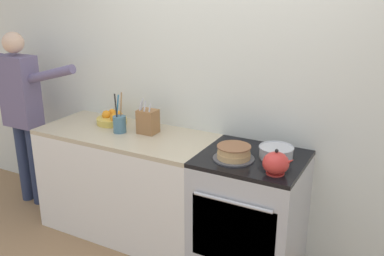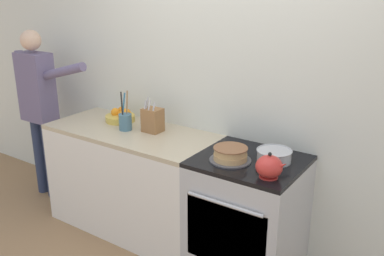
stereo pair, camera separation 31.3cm
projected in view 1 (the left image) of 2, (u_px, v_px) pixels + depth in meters
name	position (u px, v px, depth m)	size (l,w,h in m)	color
wall_back	(226.00, 86.00, 3.33)	(8.00, 0.04, 2.60)	silver
counter_cabinet	(128.00, 182.00, 3.64)	(1.47, 0.66, 0.90)	white
stove_range	(249.00, 214.00, 3.15)	(0.73, 0.69, 0.90)	#B7BABF
layer_cake	(234.00, 153.00, 2.95)	(0.29, 0.29, 0.10)	#4C4C51
tea_kettle	(276.00, 163.00, 2.72)	(0.21, 0.17, 0.17)	red
mixing_bowl	(276.00, 152.00, 2.97)	(0.24, 0.24, 0.09)	#B7BABF
knife_block	(148.00, 121.00, 3.45)	(0.15, 0.13, 0.29)	olive
utensil_crock	(120.00, 123.00, 3.47)	(0.11, 0.11, 0.34)	#477084
fruit_bowl	(112.00, 119.00, 3.70)	(0.26, 0.26, 0.12)	gold
person_baker	(22.00, 105.00, 3.95)	(0.93, 0.20, 1.66)	#283351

